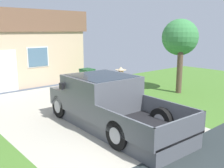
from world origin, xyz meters
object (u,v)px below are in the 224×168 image
handbag (129,107)px  wheeled_trash_bin (87,78)px  pickup_truck (105,103)px  front_yard_tree (180,37)px  person_with_hat (121,85)px

handbag → wheeled_trash_bin: (1.08, 4.31, 0.44)m
pickup_truck → wheeled_trash_bin: 5.59m
pickup_truck → wheeled_trash_bin: size_ratio=5.00×
handbag → front_yard_tree: 4.93m
person_with_hat → wheeled_trash_bin: 4.21m
pickup_truck → person_with_hat: size_ratio=3.08×
person_with_hat → handbag: person_with_hat is taller
front_yard_tree → wheeled_trash_bin: size_ratio=3.49×
handbag → wheeled_trash_bin: size_ratio=0.42×
front_yard_tree → wheeled_trash_bin: bearing=130.0°
handbag → wheeled_trash_bin: 4.46m
person_with_hat → front_yard_tree: bearing=175.6°
front_yard_tree → wheeled_trash_bin: 5.22m
wheeled_trash_bin → handbag: bearing=-104.0°
handbag → front_yard_tree: front_yard_tree is taller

